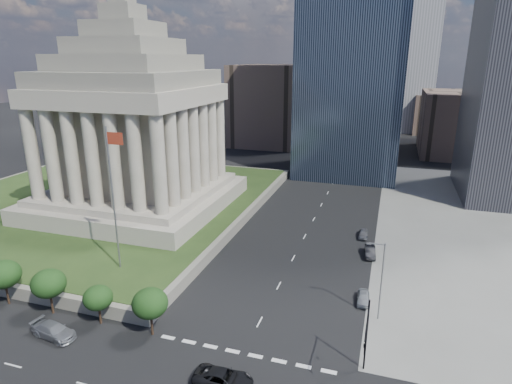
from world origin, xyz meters
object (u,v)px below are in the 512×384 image
at_px(flagpole, 113,192).
at_px(parked_sedan_mid, 370,252).
at_px(traffic_signal_ne, 366,335).
at_px(street_lamp_north, 380,277).
at_px(parked_sedan_near, 363,298).
at_px(parked_sedan_far, 363,234).
at_px(suv_grey, 54,331).
at_px(war_memorial, 131,107).
at_px(pickup_truck, 223,379).

bearing_deg(flagpole, parked_sedan_mid, 28.92).
bearing_deg(traffic_signal_ne, street_lamp_north, 85.81).
relative_size(flagpole, street_lamp_north, 2.00).
distance_m(flagpole, traffic_signal_ne, 36.69).
bearing_deg(parked_sedan_near, parked_sedan_far, 91.36).
height_order(suv_grey, parked_sedan_far, suv_grey).
distance_m(street_lamp_north, parked_sedan_far, 25.50).
bearing_deg(flagpole, war_memorial, 116.89).
bearing_deg(parked_sedan_near, suv_grey, -154.06).
height_order(war_memorial, suv_grey, war_memorial).
distance_m(flagpole, pickup_truck, 29.04).
relative_size(pickup_truck, parked_sedan_far, 1.48).
xyz_separation_m(flagpole, traffic_signal_ne, (34.33, -10.30, -7.86)).
bearing_deg(parked_sedan_far, parked_sedan_near, -87.53).
height_order(flagpole, parked_sedan_near, flagpole).
xyz_separation_m(street_lamp_north, parked_sedan_mid, (-1.83, 17.42, -4.92)).
bearing_deg(traffic_signal_ne, parked_sedan_far, 94.11).
bearing_deg(war_memorial, suv_grey, -71.53).
bearing_deg(parked_sedan_far, flagpole, -142.68).
bearing_deg(parked_sedan_near, pickup_truck, -124.18).
bearing_deg(traffic_signal_ne, war_memorial, 143.58).
bearing_deg(traffic_signal_ne, parked_sedan_near, 93.93).
bearing_deg(flagpole, parked_sedan_near, 7.28).
bearing_deg(flagpole, suv_grey, -88.10).
height_order(flagpole, suv_grey, flagpole).
height_order(war_memorial, flagpole, war_memorial).
relative_size(flagpole, parked_sedan_near, 5.09).
distance_m(war_memorial, pickup_truck, 55.57).
bearing_deg(war_memorial, street_lamp_north, -25.92).
bearing_deg(war_memorial, parked_sedan_near, -23.46).
xyz_separation_m(parked_sedan_mid, parked_sedan_far, (-1.59, 7.35, -0.07)).
relative_size(parked_sedan_mid, parked_sedan_far, 1.14).
height_order(flagpole, parked_sedan_mid, flagpole).
height_order(traffic_signal_ne, pickup_truck, traffic_signal_ne).
distance_m(war_memorial, parked_sedan_near, 53.76).
distance_m(flagpole, parked_sedan_near, 35.83).
relative_size(street_lamp_north, parked_sedan_near, 2.55).
height_order(traffic_signal_ne, suv_grey, traffic_signal_ne).
bearing_deg(flagpole, parked_sedan_far, 39.08).
distance_m(parked_sedan_near, parked_sedan_mid, 14.16).
distance_m(traffic_signal_ne, parked_sedan_mid, 29.09).
xyz_separation_m(traffic_signal_ne, street_lamp_north, (0.83, 11.30, 0.41)).
distance_m(war_memorial, traffic_signal_ne, 60.00).
bearing_deg(flagpole, pickup_truck, -34.85).
bearing_deg(parked_sedan_mid, war_memorial, 166.99).
distance_m(street_lamp_north, parked_sedan_near, 6.23).
bearing_deg(street_lamp_north, parked_sedan_far, 97.86).
bearing_deg(parked_sedan_near, war_memorial, 153.67).
distance_m(traffic_signal_ne, pickup_truck, 14.29).
height_order(parked_sedan_near, parked_sedan_far, parked_sedan_far).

